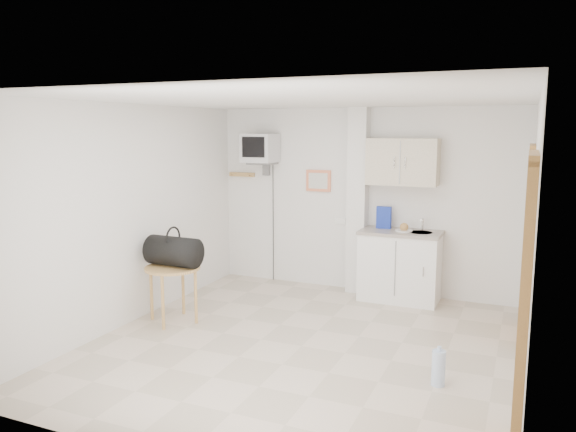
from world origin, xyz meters
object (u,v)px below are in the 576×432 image
at_px(duffel_bag, 174,251).
at_px(round_table, 173,274).
at_px(crt_television, 260,149).
at_px(water_bottle, 438,368).

bearing_deg(duffel_bag, round_table, -77.70).
distance_m(crt_television, round_table, 2.35).
height_order(crt_television, water_bottle, crt_television).
bearing_deg(duffel_bag, water_bottle, -6.97).
bearing_deg(crt_television, water_bottle, -39.57).
height_order(crt_television, round_table, crt_television).
height_order(duffel_bag, water_bottle, duffel_bag).
distance_m(round_table, water_bottle, 3.14).
xyz_separation_m(round_table, water_bottle, (3.08, -0.47, -0.41)).
relative_size(crt_television, round_table, 3.29).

